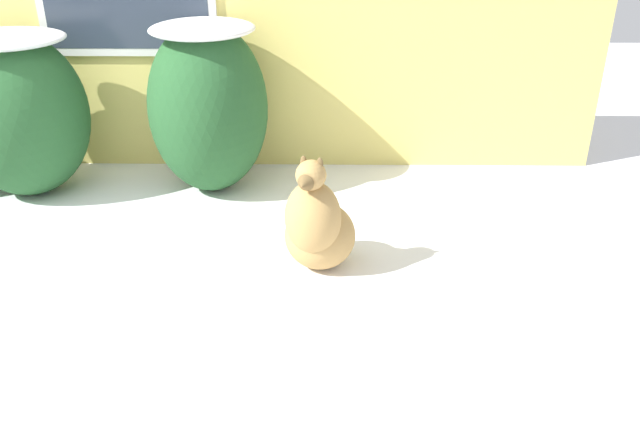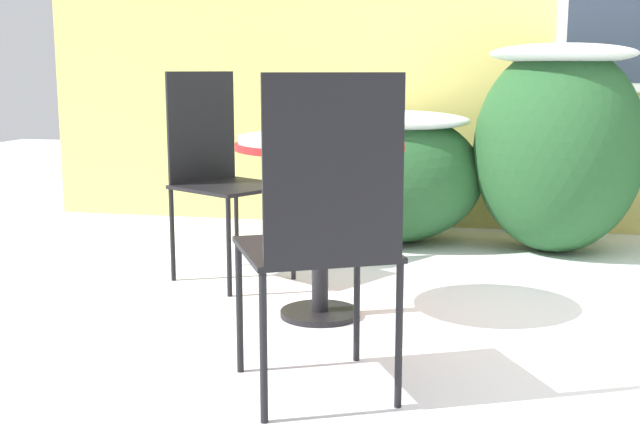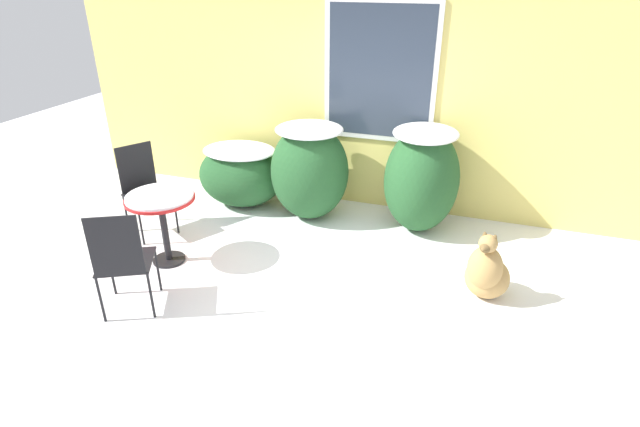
{
  "view_description": "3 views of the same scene",
  "coord_description": "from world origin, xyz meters",
  "px_view_note": "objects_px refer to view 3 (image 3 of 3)",
  "views": [
    {
      "loc": [
        1.8,
        -2.84,
        1.92
      ],
      "look_at": [
        1.76,
        0.46,
        0.35
      ],
      "focal_mm": 35.0,
      "sensor_mm": 36.0,
      "label": 1
    },
    {
      "loc": [
        -0.86,
        -3.29,
        1.06
      ],
      "look_at": [
        -1.56,
        0.02,
        0.46
      ],
      "focal_mm": 45.0,
      "sensor_mm": 36.0,
      "label": 2
    },
    {
      "loc": [
        1.52,
        -3.9,
        2.89
      ],
      "look_at": [
        0.0,
        0.6,
        0.55
      ],
      "focal_mm": 28.0,
      "sensor_mm": 36.0,
      "label": 3
    }
  ],
  "objects_px": {
    "patio_chair_far_side": "(122,258)",
    "patio_table": "(161,206)",
    "patio_chair_near_table": "(143,186)",
    "dog": "(486,273)"
  },
  "relations": [
    {
      "from": "patio_table",
      "to": "patio_chair_far_side",
      "type": "xyz_separation_m",
      "value": [
        0.19,
        -0.88,
        -0.08
      ]
    },
    {
      "from": "patio_chair_far_side",
      "to": "patio_table",
      "type": "bearing_deg",
      "value": -104.73
    },
    {
      "from": "patio_chair_near_table",
      "to": "patio_table",
      "type": "bearing_deg",
      "value": -100.51
    },
    {
      "from": "patio_table",
      "to": "patio_chair_far_side",
      "type": "height_order",
      "value": "patio_chair_far_side"
    },
    {
      "from": "patio_chair_far_side",
      "to": "dog",
      "type": "height_order",
      "value": "patio_chair_far_side"
    },
    {
      "from": "patio_chair_near_table",
      "to": "dog",
      "type": "distance_m",
      "value": 3.95
    },
    {
      "from": "patio_chair_near_table",
      "to": "dog",
      "type": "relative_size",
      "value": 1.41
    },
    {
      "from": "patio_table",
      "to": "dog",
      "type": "relative_size",
      "value": 1.05
    },
    {
      "from": "dog",
      "to": "patio_chair_far_side",
      "type": "bearing_deg",
      "value": -139.69
    },
    {
      "from": "dog",
      "to": "patio_chair_near_table",
      "type": "bearing_deg",
      "value": -164.5
    }
  ]
}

